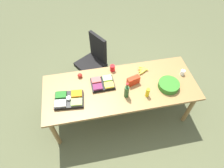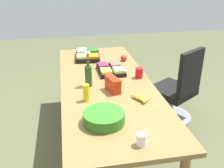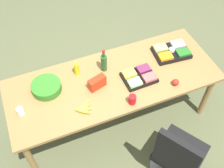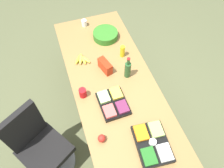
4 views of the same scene
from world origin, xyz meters
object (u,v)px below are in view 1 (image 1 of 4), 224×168
veggie_tray (69,100)px  banana_bunch (143,70)px  wine_bottle (127,91)px  apple_red (80,76)px  conference_table (121,90)px  fruit_platter (103,83)px  mustard_bottle (148,92)px  red_solo_cup (112,68)px  paper_cup (183,72)px  office_chair (93,65)px  salad_bowl (169,85)px  chip_bag_red (133,81)px

veggie_tray → banana_bunch: size_ratio=2.26×
wine_bottle → apple_red: bearing=-38.1°
banana_bunch → conference_table: bearing=30.0°
fruit_platter → mustard_bottle: bearing=151.7°
conference_table → red_solo_cup: bearing=-80.8°
banana_bunch → paper_cup: (-0.61, 0.19, 0.02)m
red_solo_cup → banana_bunch: 0.51m
fruit_platter → banana_bunch: size_ratio=1.86×
conference_table → office_chair: 1.07m
office_chair → mustard_bottle: bearing=120.0°
red_solo_cup → apple_red: 0.55m
mustard_bottle → paper_cup: 0.76m
office_chair → veggie_tray: (0.46, 1.07, 0.45)m
fruit_platter → salad_bowl: bearing=166.6°
conference_table → fruit_platter: (0.27, -0.10, 0.11)m
office_chair → red_solo_cup: office_chair is taller
mustard_bottle → apple_red: mustard_bottle is taller
red_solo_cup → mustard_bottle: mustard_bottle is taller
chip_bag_red → paper_cup: bearing=-177.7°
conference_table → chip_bag_red: bearing=-171.8°
paper_cup → apple_red: size_ratio=1.18×
paper_cup → apple_red: 1.68m
veggie_tray → salad_bowl: (-1.54, 0.03, 0.01)m
mustard_bottle → salad_bowl: (-0.38, -0.10, -0.03)m
mustard_bottle → chip_bag_red: bearing=-61.5°
apple_red → veggie_tray: bearing=65.5°
office_chair → salad_bowl: bearing=134.2°
wine_bottle → paper_cup: wine_bottle is taller
office_chair → red_solo_cup: 0.81m
office_chair → veggie_tray: size_ratio=2.27×
mustard_bottle → apple_red: 1.11m
office_chair → fruit_platter: bearing=94.6°
salad_bowl → apple_red: size_ratio=4.26×
wine_bottle → salad_bowl: size_ratio=0.92×
mustard_bottle → salad_bowl: bearing=-165.5°
conference_table → fruit_platter: fruit_platter is taller
fruit_platter → chip_bag_red: size_ratio=1.83×
paper_cup → banana_bunch: bearing=-17.4°
banana_bunch → apple_red: bearing=-3.8°
red_solo_cup → fruit_platter: bearing=52.0°
office_chair → banana_bunch: 1.14m
office_chair → salad_bowl: office_chair is taller
conference_table → chip_bag_red: chip_bag_red is taller
red_solo_cup → salad_bowl: size_ratio=0.34×
red_solo_cup → paper_cup: size_ratio=1.22×
wine_bottle → mustard_bottle: wine_bottle is taller
conference_table → paper_cup: (-1.05, -0.06, 0.12)m
veggie_tray → wine_bottle: wine_bottle is taller
veggie_tray → red_solo_cup: bearing=-147.3°
red_solo_cup → veggie_tray: 0.89m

